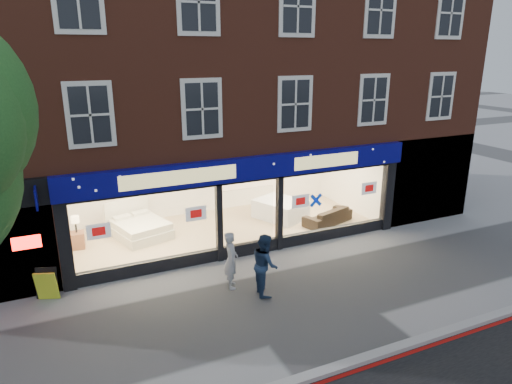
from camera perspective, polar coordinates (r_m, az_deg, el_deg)
ground at (r=12.66m, az=4.99°, el=-13.05°), size 120.00×120.00×0.00m
kerb_line at (r=10.54m, az=13.79°, el=-20.49°), size 60.00×0.10×0.01m
kerb_stone at (r=10.63m, az=13.12°, el=-19.71°), size 60.00×0.25×0.12m
showroom_floor at (r=16.93m, az=-3.73°, el=-4.72°), size 11.00×4.50×0.10m
building at (r=17.29m, az=-6.32°, el=18.14°), size 19.00×8.26×10.30m
display_bed at (r=16.65m, az=-14.43°, el=-4.27°), size 2.16×2.40×1.14m
bedside_table at (r=16.29m, az=-21.41°, el=-5.61°), size 0.49×0.49×0.55m
mattress_stack at (r=17.84m, az=3.08°, el=-2.13°), size 2.05×2.24×0.72m
sofa at (r=17.50m, az=8.93°, el=-2.93°), size 2.19×1.38×0.60m
a_board at (r=13.55m, az=-24.71°, el=-10.46°), size 0.65×0.53×0.86m
pedestrian_grey at (r=12.80m, az=-3.12°, el=-8.46°), size 0.54×0.69×1.65m
pedestrian_blue at (r=12.46m, az=1.13°, el=-9.01°), size 0.81×0.95×1.72m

